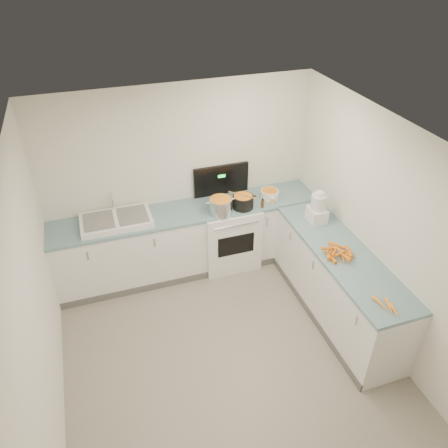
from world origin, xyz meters
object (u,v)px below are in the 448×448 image
object	(u,v)px
sink	(116,220)
spice_jar	(273,201)
black_pot	(243,202)
steel_pot	(221,206)
food_processor	(318,209)
stove	(228,233)
extract_bottle	(263,204)
mixing_bowl	(270,194)

from	to	relation	value
sink	spice_jar	bearing A→B (deg)	-5.56
sink	spice_jar	size ratio (longest dim) A/B	11.14
black_pot	sink	bearing A→B (deg)	174.21
steel_pot	food_processor	world-z (taller)	food_processor
stove	extract_bottle	bearing A→B (deg)	-29.31
sink	spice_jar	distance (m)	2.02
sink	extract_bottle	xyz separation A→B (m)	(1.85, -0.24, 0.02)
black_pot	extract_bottle	world-z (taller)	black_pot
sink	steel_pot	bearing A→B (deg)	-8.03
extract_bottle	black_pot	bearing A→B (deg)	162.55
black_pot	extract_bottle	distance (m)	0.26
steel_pot	black_pot	bearing A→B (deg)	3.69
stove	extract_bottle	world-z (taller)	stove
steel_pot	food_processor	xyz separation A→B (m)	(1.06, -0.56, 0.09)
mixing_bowl	food_processor	bearing A→B (deg)	-64.57
spice_jar	food_processor	distance (m)	0.66
sink	food_processor	bearing A→B (deg)	-17.38
sink	black_pot	distance (m)	1.61
steel_pot	stove	bearing A→B (deg)	47.11
sink	food_processor	size ratio (longest dim) A/B	2.11
food_processor	black_pot	bearing A→B (deg)	142.64
stove	spice_jar	size ratio (longest dim) A/B	17.62
steel_pot	spice_jar	world-z (taller)	steel_pot
black_pot	extract_bottle	bearing A→B (deg)	-17.45
steel_pot	food_processor	size ratio (longest dim) A/B	0.73
food_processor	mixing_bowl	bearing A→B (deg)	115.43
stove	extract_bottle	size ratio (longest dim) A/B	12.69
mixing_bowl	black_pot	bearing A→B (deg)	-164.69
spice_jar	stove	bearing A→B (deg)	162.14
spice_jar	food_processor	xyz separation A→B (m)	(0.35, -0.54, 0.14)
spice_jar	food_processor	world-z (taller)	food_processor
steel_pot	extract_bottle	distance (m)	0.56
spice_jar	food_processor	bearing A→B (deg)	-57.13
sink	stove	bearing A→B (deg)	-0.62
extract_bottle	food_processor	size ratio (longest dim) A/B	0.26
sink	mixing_bowl	bearing A→B (deg)	-1.30
mixing_bowl	steel_pot	bearing A→B (deg)	-169.49
stove	steel_pot	xyz separation A→B (m)	(-0.16, -0.17, 0.56)
stove	steel_pot	bearing A→B (deg)	-132.89
black_pot	spice_jar	size ratio (longest dim) A/B	3.50
black_pot	food_processor	size ratio (longest dim) A/B	0.66
black_pot	food_processor	world-z (taller)	food_processor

